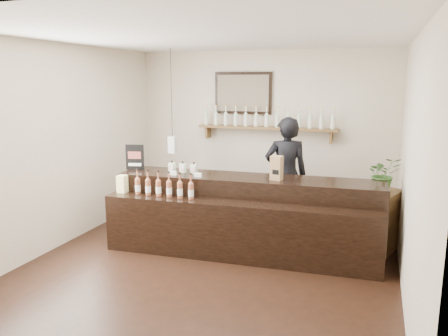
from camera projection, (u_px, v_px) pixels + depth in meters
ground at (212, 263)px, 5.57m from camera, size 5.00×5.00×0.00m
room_shell at (211, 131)px, 5.23m from camera, size 5.00×5.00×5.00m
back_wall_decor at (253, 113)px, 7.46m from camera, size 2.66×0.96×1.69m
counter at (244, 217)px, 5.91m from camera, size 3.63×1.16×1.17m
promo_sign at (135, 157)px, 6.37m from camera, size 0.26×0.09×0.37m
paper_bag at (277, 168)px, 5.72m from camera, size 0.17×0.14×0.32m
tape_dispenser at (275, 177)px, 5.76m from camera, size 0.12×0.07×0.10m
side_cabinet at (380, 220)px, 5.96m from camera, size 0.58×0.68×0.83m
potted_plant at (383, 174)px, 5.84m from camera, size 0.52×0.49×0.47m
shopkeeper at (286, 167)px, 6.60m from camera, size 0.85×0.69×2.00m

